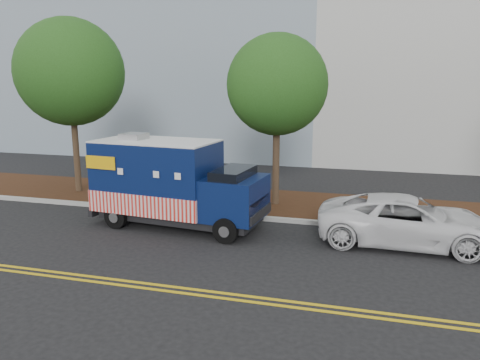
# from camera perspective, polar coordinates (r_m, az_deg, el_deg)

# --- Properties ---
(ground) EXTENTS (120.00, 120.00, 0.00)m
(ground) POSITION_cam_1_polar(r_m,az_deg,el_deg) (15.66, -4.03, -5.93)
(ground) COLOR black
(ground) RESTS_ON ground
(curb) EXTENTS (120.00, 0.18, 0.15)m
(curb) POSITION_cam_1_polar(r_m,az_deg,el_deg) (16.90, -2.45, -4.27)
(curb) COLOR #9E9E99
(curb) RESTS_ON ground
(mulch_strip) EXTENTS (120.00, 4.00, 0.15)m
(mulch_strip) POSITION_cam_1_polar(r_m,az_deg,el_deg) (18.84, -0.48, -2.54)
(mulch_strip) COLOR black
(mulch_strip) RESTS_ON ground
(centerline_near) EXTENTS (120.00, 0.10, 0.01)m
(centerline_near) POSITION_cam_1_polar(r_m,az_deg,el_deg) (11.84, -11.38, -12.25)
(centerline_near) COLOR gold
(centerline_near) RESTS_ON ground
(centerline_far) EXTENTS (120.00, 0.10, 0.01)m
(centerline_far) POSITION_cam_1_polar(r_m,az_deg,el_deg) (11.64, -11.95, -12.73)
(centerline_far) COLOR gold
(centerline_far) RESTS_ON ground
(tree_a) EXTENTS (4.39, 4.39, 7.34)m
(tree_a) POSITION_cam_1_polar(r_m,az_deg,el_deg) (20.85, -19.99, 12.23)
(tree_a) COLOR #38281C
(tree_a) RESTS_ON ground
(tree_b) EXTENTS (3.73, 3.73, 6.53)m
(tree_b) POSITION_cam_1_polar(r_m,az_deg,el_deg) (17.55, 4.56, 11.47)
(tree_b) COLOR #38281C
(tree_b) RESTS_ON ground
(sign_post) EXTENTS (0.06, 0.06, 2.40)m
(sign_post) POSITION_cam_1_polar(r_m,az_deg,el_deg) (18.87, -16.90, 0.46)
(sign_post) COLOR #473828
(sign_post) RESTS_ON ground
(food_truck) EXTENTS (6.04, 2.78, 3.08)m
(food_truck) POSITION_cam_1_polar(r_m,az_deg,el_deg) (15.80, -8.43, -0.62)
(food_truck) COLOR black
(food_truck) RESTS_ON ground
(white_car) EXTENTS (5.28, 2.52, 1.45)m
(white_car) POSITION_cam_1_polar(r_m,az_deg,el_deg) (14.85, 19.77, -4.71)
(white_car) COLOR white
(white_car) RESTS_ON ground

